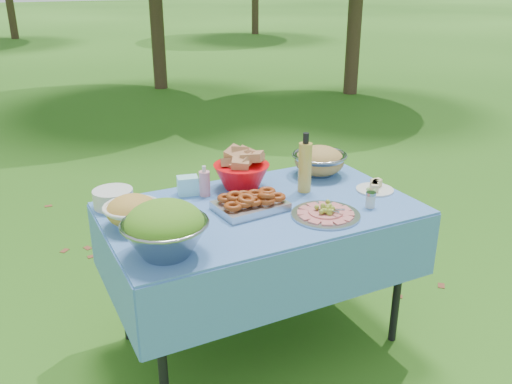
% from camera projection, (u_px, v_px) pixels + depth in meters
% --- Properties ---
extents(ground, '(80.00, 80.00, 0.00)m').
position_uv_depth(ground, '(260.00, 338.00, 2.88)').
color(ground, '#173D0B').
rests_on(ground, ground).
extents(picnic_table, '(1.46, 0.86, 0.76)m').
position_uv_depth(picnic_table, '(260.00, 276.00, 2.73)').
color(picnic_table, '#84C9FF').
rests_on(picnic_table, ground).
extents(salad_bowl, '(0.37, 0.37, 0.22)m').
position_uv_depth(salad_bowl, '(165.00, 229.00, 2.11)').
color(salad_bowl, gray).
rests_on(salad_bowl, picnic_table).
extents(pasta_bowl_white, '(0.30, 0.30, 0.14)m').
position_uv_depth(pasta_bowl_white, '(132.00, 211.00, 2.38)').
color(pasta_bowl_white, silver).
rests_on(pasta_bowl_white, picnic_table).
extents(plate_stack, '(0.23, 0.23, 0.09)m').
position_uv_depth(plate_stack, '(113.00, 198.00, 2.58)').
color(plate_stack, silver).
rests_on(plate_stack, picnic_table).
extents(wipes_box, '(0.12, 0.09, 0.09)m').
position_uv_depth(wipes_box, '(188.00, 185.00, 2.73)').
color(wipes_box, '#99EFF5').
rests_on(wipes_box, picnic_table).
extents(sanitizer_bottle, '(0.06, 0.06, 0.16)m').
position_uv_depth(sanitizer_bottle, '(204.00, 181.00, 2.70)').
color(sanitizer_bottle, pink).
rests_on(sanitizer_bottle, picnic_table).
extents(bread_bowl, '(0.37, 0.37, 0.19)m').
position_uv_depth(bread_bowl, '(241.00, 170.00, 2.79)').
color(bread_bowl, red).
rests_on(bread_bowl, picnic_table).
extents(pasta_bowl_steel, '(0.39, 0.39, 0.16)m').
position_uv_depth(pasta_bowl_steel, '(319.00, 160.00, 2.99)').
color(pasta_bowl_steel, gray).
rests_on(pasta_bowl_steel, picnic_table).
extents(fried_tray, '(0.34, 0.25, 0.08)m').
position_uv_depth(fried_tray, '(250.00, 202.00, 2.55)').
color(fried_tray, silver).
rests_on(fried_tray, picnic_table).
extents(charcuterie_platter, '(0.39, 0.39, 0.07)m').
position_uv_depth(charcuterie_platter, '(326.00, 209.00, 2.48)').
color(charcuterie_platter, '#A6A7AD').
rests_on(charcuterie_platter, picnic_table).
extents(oil_bottle, '(0.07, 0.07, 0.31)m').
position_uv_depth(oil_bottle, '(305.00, 163.00, 2.73)').
color(oil_bottle, gold).
rests_on(oil_bottle, picnic_table).
extents(cheese_plate, '(0.21, 0.21, 0.05)m').
position_uv_depth(cheese_plate, '(375.00, 186.00, 2.78)').
color(cheese_plate, silver).
rests_on(cheese_plate, picnic_table).
extents(shaker, '(0.06, 0.06, 0.08)m').
position_uv_depth(shaker, '(371.00, 200.00, 2.58)').
color(shaker, silver).
rests_on(shaker, picnic_table).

